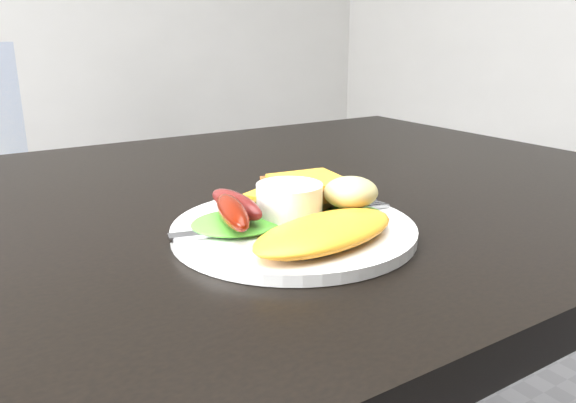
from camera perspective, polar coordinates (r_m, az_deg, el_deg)
dining_table at (r=0.69m, az=-6.37°, el=-0.84°), size 1.20×0.80×0.04m
plate at (r=0.55m, az=0.57°, el=-2.87°), size 0.24×0.24×0.01m
lettuce_left at (r=0.54m, az=-5.25°, el=-2.14°), size 0.09×0.09×0.01m
lettuce_right at (r=0.56m, az=6.58°, el=-1.31°), size 0.08×0.08×0.01m
omelette at (r=0.49m, az=3.82°, el=-3.10°), size 0.17×0.10×0.02m
sausage_a at (r=0.52m, az=-5.67°, el=-1.02°), size 0.05×0.10×0.02m
sausage_b at (r=0.54m, az=-5.33°, el=-0.25°), size 0.02×0.09×0.02m
ramekin at (r=0.55m, az=0.14°, el=-0.14°), size 0.08×0.08×0.04m
toast_a at (r=0.59m, az=0.17°, el=0.08°), size 0.11×0.11×0.01m
toast_b at (r=0.60m, az=2.17°, el=1.47°), size 0.09×0.09×0.01m
potato_salad at (r=0.57m, az=6.39°, el=0.93°), size 0.07×0.07×0.03m
fork at (r=0.53m, az=-2.66°, el=-2.65°), size 0.17×0.06×0.00m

